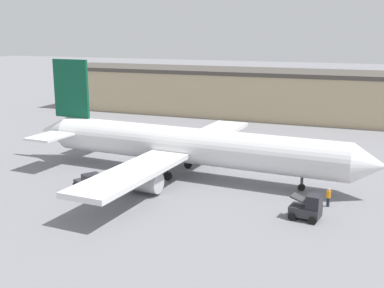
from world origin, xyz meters
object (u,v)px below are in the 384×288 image
Objects in this scene: belt_loader_truck at (308,208)px; ground_crew_worker at (328,197)px; baggage_tug at (89,183)px; airplane at (183,145)px.

ground_crew_worker is at bearing 79.52° from belt_loader_truck.
belt_loader_truck is (21.17, 0.48, 0.12)m from baggage_tug.
ground_crew_worker is at bearing 41.67° from baggage_tug.
belt_loader_truck is at bearing 83.08° from ground_crew_worker.
ground_crew_worker is (15.97, -4.40, -2.42)m from airplane.
baggage_tug is (-22.46, -4.33, 0.00)m from ground_crew_worker.
baggage_tug is 1.29× the size of belt_loader_truck.
baggage_tug is (-6.48, -8.73, -2.42)m from airplane.
airplane is at bearing 158.72° from belt_loader_truck.
airplane is at bearing -3.80° from ground_crew_worker.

